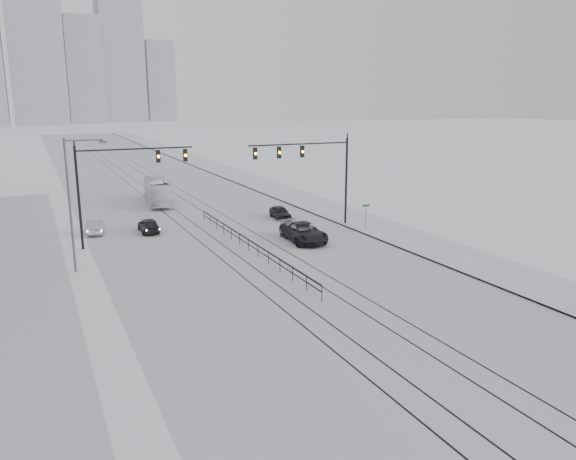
# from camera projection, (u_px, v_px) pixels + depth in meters

# --- Properties ---
(road) EXTENTS (22.00, 260.00, 0.02)m
(road) POSITION_uv_depth(u_px,v_px,m) (163.00, 193.00, 69.63)
(road) COLOR silver
(road) RESTS_ON ground
(sidewalk_east) EXTENTS (5.00, 260.00, 0.16)m
(sidewalk_east) POSITION_uv_depth(u_px,v_px,m) (264.00, 185.00, 75.10)
(sidewalk_east) COLOR silver
(sidewalk_east) RESTS_ON ground
(curb) EXTENTS (0.10, 260.00, 0.12)m
(curb) POSITION_uv_depth(u_px,v_px,m) (246.00, 187.00, 74.11)
(curb) COLOR gray
(curb) RESTS_ON ground
(tram_rails) EXTENTS (5.30, 180.00, 0.01)m
(tram_rails) POSITION_uv_depth(u_px,v_px,m) (210.00, 225.00, 51.93)
(tram_rails) COLOR black
(tram_rails) RESTS_ON ground
(skyline) EXTENTS (96.00, 48.00, 72.00)m
(skyline) POSITION_uv_depth(u_px,v_px,m) (67.00, 55.00, 253.69)
(skyline) COLOR #9B9FAA
(skyline) RESTS_ON ground
(traffic_mast_ne) EXTENTS (9.60, 0.37, 8.00)m
(traffic_mast_ne) POSITION_uv_depth(u_px,v_px,m) (314.00, 165.00, 49.50)
(traffic_mast_ne) COLOR black
(traffic_mast_ne) RESTS_ON ground
(traffic_mast_nw) EXTENTS (9.10, 0.37, 8.00)m
(traffic_mast_nw) POSITION_uv_depth(u_px,v_px,m) (118.00, 176.00, 43.66)
(traffic_mast_nw) COLOR black
(traffic_mast_nw) RESTS_ON ground
(street_light_west) EXTENTS (2.73, 0.25, 9.00)m
(street_light_west) POSITION_uv_depth(u_px,v_px,m) (74.00, 196.00, 36.95)
(street_light_west) COLOR #595B60
(street_light_west) RESTS_ON ground
(median_fence) EXTENTS (0.06, 24.00, 1.00)m
(median_fence) POSITION_uv_depth(u_px,v_px,m) (248.00, 245.00, 42.97)
(median_fence) COLOR black
(median_fence) RESTS_ON ground
(street_sign) EXTENTS (0.70, 0.06, 2.40)m
(street_sign) POSITION_uv_depth(u_px,v_px,m) (366.00, 213.00, 49.28)
(street_sign) COLOR #595B60
(street_sign) RESTS_ON ground
(sedan_sb_inner) EXTENTS (1.57, 3.77, 1.27)m
(sedan_sb_inner) POSITION_uv_depth(u_px,v_px,m) (149.00, 225.00, 48.99)
(sedan_sb_inner) COLOR black
(sedan_sb_inner) RESTS_ON ground
(sedan_sb_outer) EXTENTS (1.84, 3.88, 1.23)m
(sedan_sb_outer) POSITION_uv_depth(u_px,v_px,m) (96.00, 227.00, 48.57)
(sedan_sb_outer) COLOR #9B9FA2
(sedan_sb_outer) RESTS_ON ground
(sedan_nb_front) EXTENTS (2.90, 5.69, 1.54)m
(sedan_nb_front) POSITION_uv_depth(u_px,v_px,m) (304.00, 232.00, 45.85)
(sedan_nb_front) COLOR black
(sedan_nb_front) RESTS_ON ground
(sedan_nb_right) EXTENTS (2.72, 5.13, 1.42)m
(sedan_nb_right) POSITION_uv_depth(u_px,v_px,m) (302.00, 232.00, 46.24)
(sedan_nb_right) COLOR #A4A8AC
(sedan_nb_right) RESTS_ON ground
(sedan_nb_far) EXTENTS (1.78, 3.70, 1.22)m
(sedan_nb_far) POSITION_uv_depth(u_px,v_px,m) (280.00, 212.00, 54.66)
(sedan_nb_far) COLOR black
(sedan_nb_far) RESTS_ON ground
(box_truck) EXTENTS (3.31, 9.91, 2.71)m
(box_truck) POSITION_uv_depth(u_px,v_px,m) (158.00, 192.00, 62.25)
(box_truck) COLOR white
(box_truck) RESTS_ON ground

